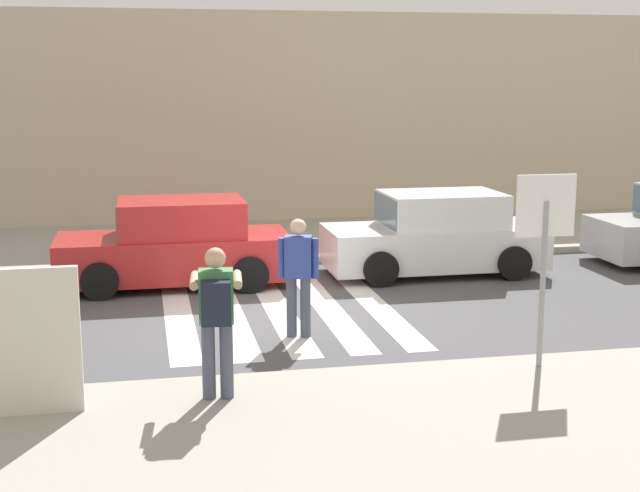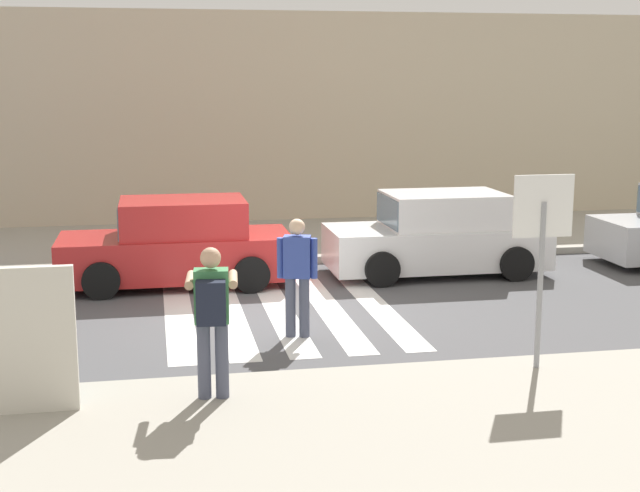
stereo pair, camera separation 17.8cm
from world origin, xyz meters
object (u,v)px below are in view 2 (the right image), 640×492
(stop_sign, at_px, (542,229))
(photographer_with_backpack, at_px, (212,310))
(pedestrian_crossing, at_px, (297,271))
(advertising_board, at_px, (23,340))
(parked_car_white, at_px, (438,236))
(parked_car_red, at_px, (178,245))

(stop_sign, relative_size, photographer_with_backpack, 1.39)
(stop_sign, distance_m, pedestrian_crossing, 3.62)
(photographer_with_backpack, xyz_separation_m, pedestrian_crossing, (1.39, 2.66, -0.19))
(advertising_board, bearing_deg, pedestrian_crossing, 38.53)
(stop_sign, height_order, advertising_board, stop_sign)
(pedestrian_crossing, height_order, parked_car_white, pedestrian_crossing)
(advertising_board, bearing_deg, parked_car_white, 43.51)
(pedestrian_crossing, distance_m, parked_car_white, 4.92)
(photographer_with_backpack, distance_m, parked_car_white, 7.87)
(parked_car_red, bearing_deg, photographer_with_backpack, -88.25)
(stop_sign, distance_m, parked_car_red, 7.38)
(parked_car_red, bearing_deg, advertising_board, -105.92)
(pedestrian_crossing, relative_size, parked_car_white, 0.42)
(photographer_with_backpack, distance_m, parked_car_red, 6.33)
(photographer_with_backpack, height_order, parked_car_white, photographer_with_backpack)
(photographer_with_backpack, relative_size, advertising_board, 1.08)
(parked_car_red, bearing_deg, pedestrian_crossing, -66.54)
(stop_sign, relative_size, parked_car_red, 0.59)
(pedestrian_crossing, height_order, advertising_board, advertising_board)
(stop_sign, bearing_deg, parked_car_white, 83.72)
(parked_car_red, bearing_deg, stop_sign, -54.60)
(stop_sign, xyz_separation_m, photographer_with_backpack, (-4.03, -0.37, -0.72))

